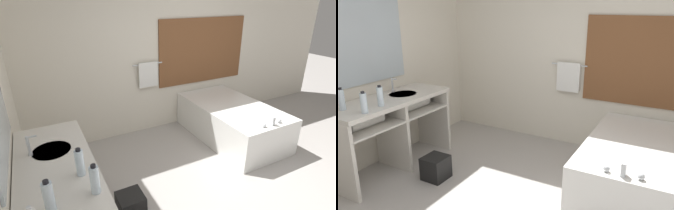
% 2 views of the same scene
% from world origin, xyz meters
% --- Properties ---
extents(wall_back_with_blinds, '(7.40, 0.13, 2.70)m').
position_xyz_m(wall_back_with_blinds, '(0.03, 2.23, 1.35)').
color(wall_back_with_blinds, silver).
rests_on(wall_back_with_blinds, ground_plane).
extents(vanity_counter, '(0.61, 1.49, 0.89)m').
position_xyz_m(vanity_counter, '(-1.88, 0.46, 0.65)').
color(vanity_counter, silver).
rests_on(vanity_counter, ground_plane).
extents(sink_faucet, '(0.09, 0.04, 0.18)m').
position_xyz_m(sink_faucet, '(-2.05, 0.66, 0.98)').
color(sink_faucet, silver).
rests_on(sink_faucet, vanity_counter).
extents(bathtub, '(0.99, 1.75, 0.68)m').
position_xyz_m(bathtub, '(0.76, 1.32, 0.31)').
color(bathtub, white).
rests_on(bathtub, ground_plane).
extents(water_bottle_1, '(0.06, 0.06, 0.23)m').
position_xyz_m(water_bottle_1, '(-1.72, 0.19, 1.00)').
color(water_bottle_1, silver).
rests_on(water_bottle_1, vanity_counter).
extents(water_bottle_2, '(0.06, 0.06, 0.24)m').
position_xyz_m(water_bottle_2, '(-1.96, -0.10, 1.00)').
color(water_bottle_2, silver).
rests_on(water_bottle_2, vanity_counter).
extents(water_bottle_3, '(0.06, 0.06, 0.23)m').
position_xyz_m(water_bottle_3, '(-1.67, -0.05, 1.00)').
color(water_bottle_3, silver).
rests_on(water_bottle_3, vanity_counter).
extents(waste_bin, '(0.26, 0.26, 0.27)m').
position_xyz_m(waste_bin, '(-1.26, 0.47, 0.14)').
color(waste_bin, black).
rests_on(waste_bin, ground_plane).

